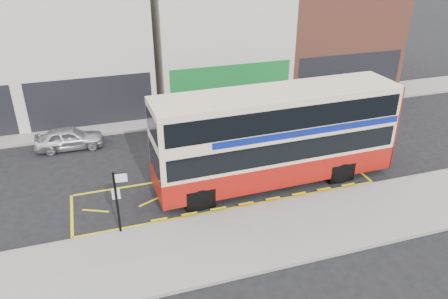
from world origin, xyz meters
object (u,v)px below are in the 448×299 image
object	(u,v)px
car_silver	(69,138)
street_tree_right	(228,56)
bus_stop_post	(118,196)
car_white	(334,105)
car_grey	(193,121)
double_decker_bus	(277,136)

from	to	relation	value
car_silver	street_tree_right	bearing A→B (deg)	-69.19
bus_stop_post	car_white	world-z (taller)	bus_stop_post
bus_stop_post	car_silver	distance (m)	9.07
car_white	car_grey	bearing A→B (deg)	101.20
double_decker_bus	bus_stop_post	xyz separation A→B (m)	(-7.57, -1.99, -0.62)
car_silver	car_white	size ratio (longest dim) A/B	0.81
car_silver	car_grey	distance (m)	7.20
double_decker_bus	car_grey	bearing A→B (deg)	106.77
bus_stop_post	car_white	distance (m)	17.21
bus_stop_post	car_grey	world-z (taller)	bus_stop_post
car_grey	car_white	xyz separation A→B (m)	(9.53, -0.34, 0.00)
double_decker_bus	car_white	distance (m)	10.03
car_silver	street_tree_right	distance (m)	11.51
car_grey	car_silver	bearing A→B (deg)	104.04
double_decker_bus	street_tree_right	xyz separation A→B (m)	(1.06, 10.38, 1.12)
street_tree_right	car_white	bearing A→B (deg)	-30.79
double_decker_bus	bus_stop_post	bearing A→B (deg)	-166.49
double_decker_bus	street_tree_right	distance (m)	10.50
bus_stop_post	street_tree_right	world-z (taller)	street_tree_right
car_silver	street_tree_right	world-z (taller)	street_tree_right
double_decker_bus	car_silver	xyz separation A→B (m)	(-9.48, 6.80, -1.80)
car_silver	car_white	world-z (taller)	car_white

